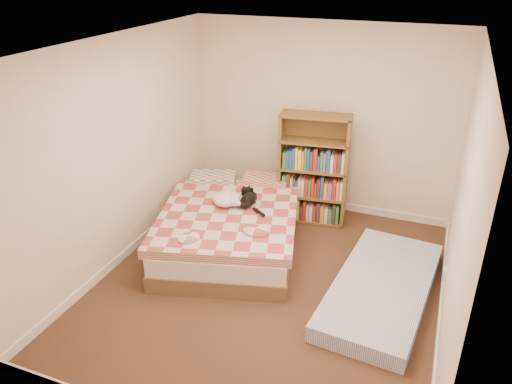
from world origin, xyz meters
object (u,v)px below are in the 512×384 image
(bed, at_px, (231,225))
(bookshelf, at_px, (313,182))
(floor_mattress, at_px, (382,289))
(black_cat, at_px, (249,199))
(white_dog, at_px, (227,199))

(bed, distance_m, bookshelf, 1.24)
(bed, bearing_deg, floor_mattress, -26.63)
(bookshelf, relative_size, black_cat, 2.23)
(floor_mattress, bearing_deg, bookshelf, 135.61)
(bookshelf, height_order, black_cat, bookshelf)
(black_cat, bearing_deg, floor_mattress, -45.14)
(bookshelf, distance_m, white_dog, 1.24)
(bookshelf, xyz_separation_m, white_dog, (-0.79, -0.95, 0.05))
(floor_mattress, relative_size, black_cat, 3.06)
(black_cat, distance_m, white_dog, 0.27)
(bed, xyz_separation_m, floor_mattress, (1.86, -0.38, -0.17))
(bed, distance_m, black_cat, 0.39)
(bed, distance_m, floor_mattress, 1.91)
(floor_mattress, distance_m, black_cat, 1.84)
(bed, xyz_separation_m, black_cat, (0.17, 0.15, 0.32))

